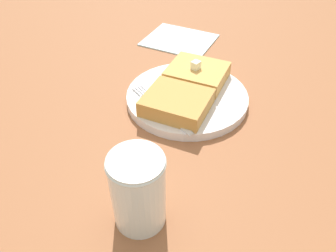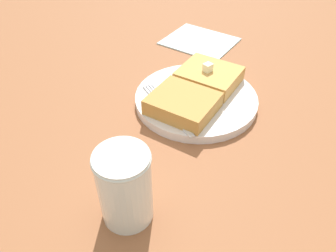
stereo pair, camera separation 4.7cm
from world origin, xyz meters
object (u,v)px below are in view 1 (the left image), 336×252
object	(u,v)px
plate	(187,97)
syrup_jar	(138,194)
fork	(158,106)
napkin	(179,40)

from	to	relation	value
plate	syrup_jar	xyz separation A→B (cm)	(24.95, -4.51, 3.82)
fork	napkin	bearing A→B (deg)	176.46
syrup_jar	napkin	world-z (taller)	syrup_jar
syrup_jar	plate	bearing A→B (deg)	169.76
syrup_jar	fork	bearing A→B (deg)	-179.43
plate	fork	size ratio (longest dim) A/B	1.67
fork	napkin	world-z (taller)	fork
plate	fork	xyz separation A→B (cm)	(4.24, -4.71, 0.82)
napkin	fork	bearing A→B (deg)	-3.54
plate	fork	bearing A→B (deg)	-48.02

